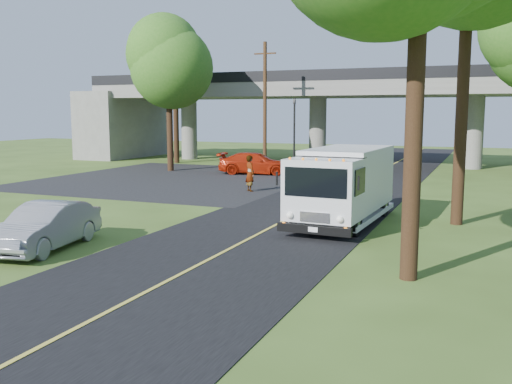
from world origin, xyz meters
The scene contains 13 objects.
ground centered at (0.00, 0.00, 0.00)m, with size 120.00×120.00×0.00m, color #3A501C.
road centered at (0.00, 10.00, 0.01)m, with size 7.00×90.00×0.02m, color black.
parking_lot centered at (-11.00, 18.00, 0.01)m, with size 16.00×18.00×0.01m, color black.
lane_line centered at (0.00, 10.00, 0.03)m, with size 0.12×90.00×0.01m, color gold.
overpass centered at (0.00, 32.00, 4.56)m, with size 54.00×10.00×7.30m.
traffic_signal centered at (-6.00, 26.00, 3.20)m, with size 0.18×0.22×5.20m.
utility_pole centered at (-7.50, 24.00, 4.59)m, with size 1.60×0.26×9.00m.
tree_left_lot centered at (-13.79, 21.84, 7.90)m, with size 5.60×5.50×10.50m.
tree_left_far centered at (-16.79, 27.84, 7.45)m, with size 5.26×5.16×9.89m.
step_van centered at (2.20, 7.48, 1.54)m, with size 2.79×6.86×2.84m.
red_sedan centered at (-7.52, 22.35, 0.73)m, with size 2.06×5.06×1.47m, color #B2220A.
silver_sedan centered at (-5.26, 0.00, 0.71)m, with size 1.50×4.31×1.42m, color gray.
pedestrian centered at (-4.50, 14.27, 0.97)m, with size 0.70×0.46×1.93m, color gray.
Camera 1 is at (7.27, -13.39, 4.18)m, focal length 40.00 mm.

